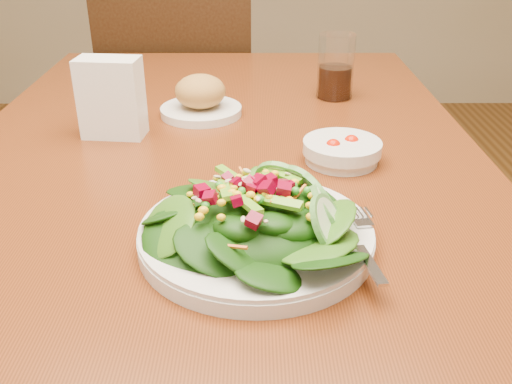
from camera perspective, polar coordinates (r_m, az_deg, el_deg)
dining_table at (r=1.00m, az=-3.68°, el=-1.66°), size 0.90×1.40×0.75m
chair_far at (r=1.88m, az=-7.31°, el=8.71°), size 0.47×0.48×1.01m
salad_plate at (r=0.70m, az=0.83°, el=-3.05°), size 0.29×0.29×0.08m
bread_plate at (r=1.13m, az=-5.56°, el=9.26°), size 0.16×0.16×0.08m
tomato_bowl at (r=0.93m, az=8.58°, el=4.09°), size 0.13×0.13×0.04m
drinking_glass at (r=1.24m, az=7.95°, el=11.89°), size 0.08×0.08×0.13m
napkin_holder at (r=1.04m, az=-14.29°, el=9.32°), size 0.11×0.07×0.14m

